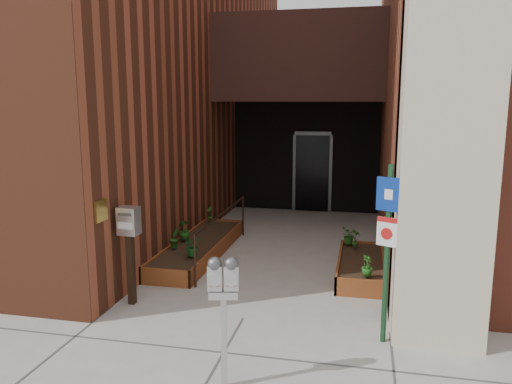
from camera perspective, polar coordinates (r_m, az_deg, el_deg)
The scene contains 15 objects.
ground at distance 7.23m, azimuth -1.50°, elevation -14.23°, with size 80.00×80.00×0.00m, color #9E9991.
architecture at distance 13.54m, azimuth 4.95°, elevation 18.66°, with size 20.00×14.60×10.00m.
planter_left at distance 10.03m, azimuth -6.46°, elevation -6.39°, with size 0.90×3.60×0.30m.
planter_right at distance 9.06m, azimuth 11.91°, elevation -8.41°, with size 0.80×2.20×0.30m.
handrail at distance 9.68m, azimuth -3.82°, elevation -3.20°, with size 0.04×3.34×0.90m.
parking_meter at distance 5.24m, azimuth -3.77°, elevation -10.82°, with size 0.33×0.19×1.45m.
sign_post at distance 6.31m, azimuth 14.78°, elevation -4.83°, with size 0.29×0.14×2.27m.
payment_dropbox at distance 7.60m, azimuth -14.27°, elevation -4.74°, with size 0.31×0.24×1.49m.
shrub_left_a at distance 8.96m, azimuth -7.25°, elevation -6.09°, with size 0.34×0.34×0.38m, color #17531D.
shrub_left_b at distance 9.53m, azimuth -9.32°, elevation -5.21°, with size 0.20×0.20×0.35m, color #205B1A.
shrub_left_c at distance 10.00m, azimuth -8.19°, elevation -4.30°, with size 0.22×0.22×0.40m, color #205418.
shrub_left_d at distance 11.50m, azimuth -5.27°, elevation -2.44°, with size 0.18×0.18×0.35m, color #27601B.
shrub_right_a at distance 8.10m, azimuth 12.61°, elevation -8.23°, with size 0.18×0.18×0.33m, color #23601B.
shrub_right_b at distance 9.56m, azimuth 11.31°, elevation -5.19°, with size 0.19×0.19×0.37m, color #2C601B.
shrub_right_c at distance 9.78m, azimuth 10.56°, elevation -4.93°, with size 0.29×0.29×0.32m, color #205B1A.
Camera 1 is at (1.58, -6.39, 3.01)m, focal length 35.00 mm.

